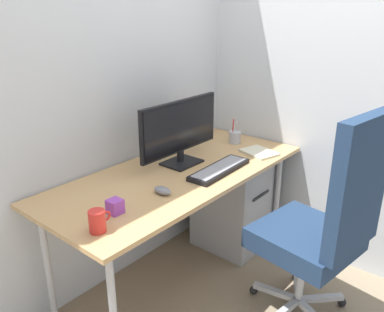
% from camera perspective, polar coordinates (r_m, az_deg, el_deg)
% --- Properties ---
extents(ground_plane, '(8.00, 8.00, 0.00)m').
position_cam_1_polar(ground_plane, '(2.64, -1.64, -17.18)').
color(ground_plane, gray).
extents(wall_back, '(2.95, 0.04, 2.80)m').
position_cam_1_polar(wall_back, '(2.37, -9.15, 15.04)').
color(wall_back, silver).
rests_on(wall_back, ground_plane).
extents(wall_side_right, '(0.04, 2.01, 2.80)m').
position_cam_1_polar(wall_side_right, '(2.70, 13.67, 15.39)').
color(wall_side_right, silver).
rests_on(wall_side_right, ground_plane).
extents(desk, '(1.64, 0.70, 0.74)m').
position_cam_1_polar(desk, '(2.29, -1.82, -3.43)').
color(desk, tan).
rests_on(desk, ground_plane).
extents(office_chair, '(0.56, 0.59, 1.19)m').
position_cam_1_polar(office_chair, '(2.12, 18.56, -9.06)').
color(office_chair, black).
rests_on(office_chair, ground_plane).
extents(filing_cabinet, '(0.38, 0.46, 0.65)m').
position_cam_1_polar(filing_cabinet, '(2.83, 5.70, -6.73)').
color(filing_cabinet, '#9EA0A5').
rests_on(filing_cabinet, ground_plane).
extents(monitor, '(0.62, 0.17, 0.38)m').
position_cam_1_polar(monitor, '(2.31, -1.71, 3.86)').
color(monitor, black).
rests_on(monitor, desk).
extents(keyboard, '(0.45, 0.15, 0.03)m').
position_cam_1_polar(keyboard, '(2.26, 3.97, -1.92)').
color(keyboard, black).
rests_on(keyboard, desk).
extents(mouse, '(0.06, 0.10, 0.04)m').
position_cam_1_polar(mouse, '(1.99, -4.26, -4.97)').
color(mouse, slate).
rests_on(mouse, desk).
extents(pen_holder, '(0.08, 0.08, 0.17)m').
position_cam_1_polar(pen_holder, '(2.74, 6.17, 2.73)').
color(pen_holder, '#B2B5BA').
rests_on(pen_holder, desk).
extents(notebook, '(0.22, 0.25, 0.02)m').
position_cam_1_polar(notebook, '(2.57, 9.62, 0.51)').
color(notebook, beige).
rests_on(notebook, desk).
extents(coffee_mug, '(0.11, 0.07, 0.10)m').
position_cam_1_polar(coffee_mug, '(1.71, -13.43, -9.08)').
color(coffee_mug, red).
rests_on(coffee_mug, desk).
extents(desk_clamp_accessory, '(0.06, 0.06, 0.07)m').
position_cam_1_polar(desk_clamp_accessory, '(1.84, -11.01, -7.14)').
color(desk_clamp_accessory, purple).
rests_on(desk_clamp_accessory, desk).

